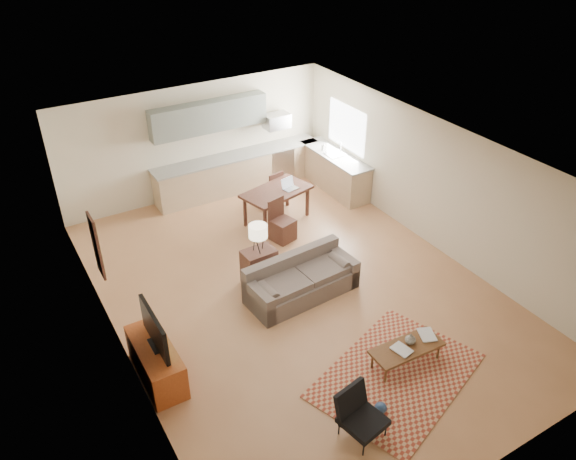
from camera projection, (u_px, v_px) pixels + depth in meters
room at (297, 228)px, 9.82m from camera, size 9.00×9.00×9.00m
kitchen_counter_back at (239, 172)px, 13.73m from camera, size 4.26×0.64×0.92m
kitchen_counter_right at (334, 171)px, 13.75m from camera, size 0.64×2.26×0.92m
kitchen_range at (278, 162)px, 14.21m from camera, size 0.62×0.62×0.90m
kitchen_microwave at (277, 121)px, 13.64m from camera, size 0.62×0.40×0.35m
upper_cabinets at (209, 116)px, 12.79m from camera, size 2.80×0.34×0.70m
window_right at (347, 127)px, 13.30m from camera, size 0.02×1.40×1.05m
wall_art_left at (97, 246)px, 8.98m from camera, size 0.06×0.42×1.10m
triptych at (191, 126)px, 12.82m from camera, size 1.70×0.04×0.50m
rug at (397, 375)px, 8.69m from camera, size 3.03×2.55×0.02m
sofa at (302, 279)px, 10.19m from camera, size 2.22×1.08×0.75m
coffee_table at (406, 355)px, 8.82m from camera, size 1.21×0.51×0.36m
book_a at (397, 353)px, 8.59m from camera, size 0.34×0.39×0.03m
book_b at (420, 336)px, 8.93m from camera, size 0.47×0.50×0.02m
vase at (410, 339)px, 8.76m from camera, size 0.25×0.25×0.18m
armchair at (363, 418)px, 7.58m from camera, size 0.74×0.74×0.72m
tv_credenza at (156, 362)px, 8.52m from camera, size 0.52×1.35×0.62m
tv at (154, 330)px, 8.22m from camera, size 0.10×1.04×0.62m
console_table at (259, 267)px, 10.54m from camera, size 0.63×0.43×0.71m
table_lamp at (258, 238)px, 10.20m from camera, size 0.37×0.37×0.57m
dining_table at (277, 206)px, 12.47m from camera, size 1.67×1.21×0.76m
dining_chair_near at (283, 221)px, 11.76m from camera, size 0.54×0.56×0.92m
dining_chair_far at (271, 187)px, 13.10m from camera, size 0.49×0.51×0.87m
laptop at (291, 184)px, 12.26m from camera, size 0.36×0.30×0.24m
soap_bottle at (324, 146)px, 13.66m from camera, size 0.10×0.10×0.19m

